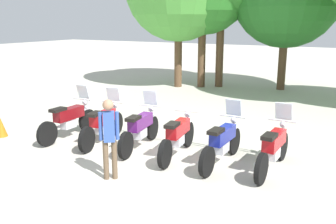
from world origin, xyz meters
TOP-DOWN VIEW (x-y plane):
  - ground_plane at (0.00, 0.00)m, footprint 80.00×80.00m
  - motorcycle_0 at (-2.71, -0.14)m, footprint 0.62×2.19m
  - motorcycle_1 at (-1.63, -0.04)m, footprint 0.65×2.18m
  - motorcycle_2 at (-0.55, 0.08)m, footprint 0.62×2.18m
  - motorcycle_3 at (0.53, 0.01)m, footprint 0.62×2.18m
  - motorcycle_4 at (1.62, 0.06)m, footprint 0.62×2.19m
  - motorcycle_5 at (2.70, 0.23)m, footprint 0.62×2.19m
  - person_0 at (-0.04, -1.80)m, footprint 0.36×0.31m
  - traffic_cone at (-4.42, -1.00)m, footprint 0.32×0.32m

SIDE VIEW (x-z plane):
  - ground_plane at x=0.00m, z-range 0.00..0.00m
  - traffic_cone at x=-4.42m, z-range 0.00..0.55m
  - motorcycle_3 at x=0.53m, z-range 0.01..1.00m
  - motorcycle_0 at x=-2.71m, z-range -0.17..1.20m
  - motorcycle_1 at x=-1.63m, z-range -0.17..1.20m
  - motorcycle_2 at x=-0.55m, z-range -0.17..1.20m
  - motorcycle_4 at x=1.62m, z-range -0.17..1.20m
  - motorcycle_5 at x=2.70m, z-range -0.17..1.20m
  - person_0 at x=-0.04m, z-range 0.13..1.77m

